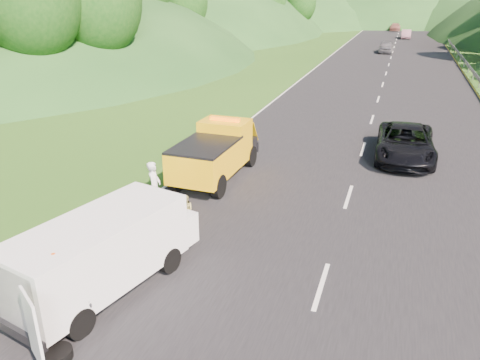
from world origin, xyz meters
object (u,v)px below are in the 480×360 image
(child, at_px, (187,224))
(passing_suv, at_px, (403,159))
(tow_truck, at_px, (216,151))
(woman, at_px, (156,211))
(white_van, at_px, (104,250))
(spare_tire, at_px, (59,359))
(suitcase, at_px, (145,198))
(worker, at_px, (67,333))

(child, xyz_separation_m, passing_suv, (6.65, 9.10, 0.00))
(child, bearing_deg, tow_truck, 128.31)
(tow_truck, relative_size, woman, 3.01)
(white_van, height_order, woman, white_van)
(tow_truck, distance_m, spare_tire, 10.71)
(tow_truck, xyz_separation_m, suitcase, (-1.44, -3.33, -0.84))
(woman, height_order, suitcase, woman)
(worker, xyz_separation_m, spare_tire, (0.37, -0.73, 0.00))
(tow_truck, height_order, child, tow_truck)
(woman, xyz_separation_m, worker, (1.12, -6.27, 0.00))
(white_van, bearing_deg, spare_tire, -67.30)
(woman, xyz_separation_m, passing_suv, (8.09, 8.51, 0.00))
(tow_truck, xyz_separation_m, woman, (-0.84, -3.63, -1.12))
(tow_truck, bearing_deg, passing_suv, 35.43)
(suitcase, relative_size, passing_suv, 0.10)
(child, relative_size, passing_suv, 0.19)
(worker, distance_m, spare_tire, 0.82)
(woman, xyz_separation_m, child, (1.45, -0.59, 0.00))
(white_van, distance_m, child, 4.12)
(child, relative_size, worker, 0.52)
(tow_truck, bearing_deg, worker, -86.89)
(worker, relative_size, suitcase, 3.49)
(white_van, bearing_deg, child, 97.71)
(suitcase, bearing_deg, worker, -75.31)
(tow_truck, distance_m, white_van, 8.16)
(white_van, height_order, child, white_van)
(woman, distance_m, suitcase, 0.72)
(worker, bearing_deg, woman, 69.26)
(tow_truck, xyz_separation_m, white_van, (0.23, -8.16, 0.03))
(white_van, relative_size, passing_suv, 1.14)
(worker, relative_size, passing_suv, 0.36)
(white_van, relative_size, suitcase, 11.05)
(child, distance_m, worker, 5.69)
(tow_truck, height_order, spare_tire, tow_truck)
(white_van, bearing_deg, suitcase, 122.17)
(worker, distance_m, suitcase, 6.79)
(suitcase, height_order, passing_suv, passing_suv)
(tow_truck, distance_m, woman, 3.89)
(white_van, xyz_separation_m, woman, (-1.07, 4.53, -1.15))
(tow_truck, height_order, woman, tow_truck)
(woman, xyz_separation_m, suitcase, (-0.60, 0.30, 0.28))
(spare_tire, xyz_separation_m, passing_suv, (6.60, 15.51, 0.00))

